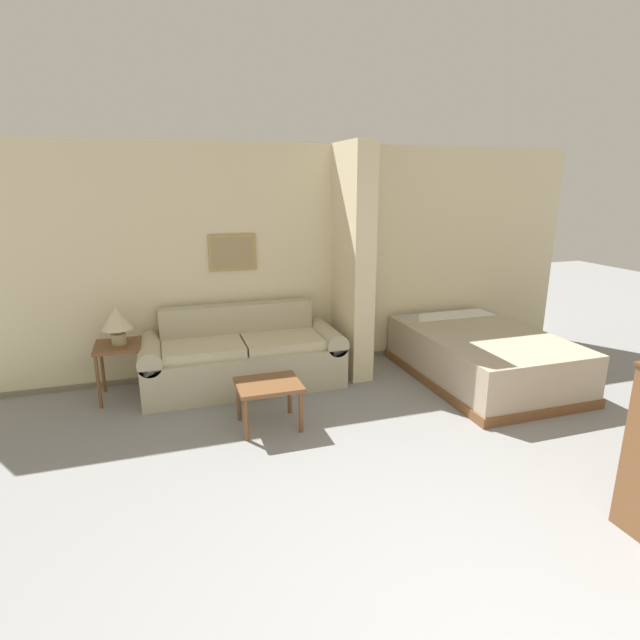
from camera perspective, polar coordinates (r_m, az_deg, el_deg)
name	(u,v)px	position (r m, az deg, el deg)	size (l,w,h in m)	color
wall_back	(292,260)	(5.91, -3.27, 6.89)	(7.48, 0.16, 2.60)	beige
wall_partition_pillar	(353,262)	(5.68, 3.74, 6.58)	(0.24, 0.77, 2.60)	beige
couch	(243,357)	(5.55, -8.81, -4.23)	(2.15, 0.84, 0.86)	#B7AD8E
coffee_table	(269,389)	(4.59, -5.90, -7.85)	(0.57, 0.49, 0.43)	brown
side_table	(120,353)	(5.51, -21.86, -3.47)	(0.48, 0.48, 0.58)	brown
table_lamp	(117,320)	(5.41, -22.22, -0.01)	(0.30, 0.30, 0.39)	tan
bed	(481,355)	(5.96, 17.97, -3.87)	(1.41, 2.09, 0.55)	brown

